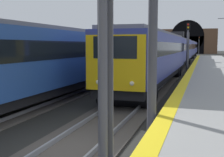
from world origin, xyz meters
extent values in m
plane|color=black|center=(0.00, 0.00, 0.00)|extent=(320.00, 320.00, 0.00)
cube|color=yellow|center=(0.00, -2.49, 0.92)|extent=(112.00, 0.50, 0.01)
cube|color=#423D38|center=(0.00, 0.00, 0.03)|extent=(160.00, 2.70, 0.06)
cube|color=gray|center=(0.00, 0.72, 0.14)|extent=(160.00, 0.07, 0.15)
cube|color=gray|center=(0.00, -0.72, 0.14)|extent=(160.00, 0.07, 0.15)
cube|color=navy|center=(14.57, 0.00, 2.37)|extent=(19.06, 3.10, 2.68)
cube|color=black|center=(14.57, 0.00, 2.79)|extent=(18.30, 3.12, 0.79)
cube|color=slate|center=(14.57, 0.00, 3.81)|extent=(18.49, 2.67, 0.20)
cube|color=black|center=(14.57, 0.00, 0.84)|extent=(18.68, 2.76, 0.54)
cylinder|color=black|center=(6.49, 0.13, 0.49)|extent=(1.02, 2.59, 0.98)
cylinder|color=black|center=(8.29, 0.10, 0.49)|extent=(1.02, 2.59, 0.98)
cylinder|color=black|center=(20.85, -0.10, 0.49)|extent=(1.02, 2.59, 0.98)
cylinder|color=black|center=(22.65, -0.13, 0.49)|extent=(1.02, 2.59, 0.98)
cube|color=#E5B20F|center=(5.02, 0.15, 2.24)|extent=(0.16, 2.69, 2.42)
cube|color=black|center=(4.97, 0.15, 2.91)|extent=(0.07, 1.96, 0.96)
sphere|color=#F2EACC|center=(4.95, -0.62, 1.38)|extent=(0.20, 0.20, 0.20)
sphere|color=#F2EACC|center=(4.97, 0.92, 1.38)|extent=(0.20, 0.20, 0.20)
cube|color=navy|center=(34.24, 0.00, 2.37)|extent=(19.06, 3.10, 2.68)
cube|color=black|center=(34.24, 0.00, 2.77)|extent=(18.30, 3.12, 0.77)
cube|color=slate|center=(34.24, 0.00, 3.81)|extent=(18.49, 2.67, 0.20)
cube|color=black|center=(34.24, 0.00, 0.84)|extent=(18.68, 2.76, 0.54)
cylinder|color=black|center=(25.67, 0.14, 0.49)|extent=(1.02, 2.59, 0.98)
cylinder|color=black|center=(27.47, 0.11, 0.49)|extent=(1.02, 2.59, 0.98)
cylinder|color=black|center=(41.00, -0.11, 0.49)|extent=(1.02, 2.59, 0.98)
cylinder|color=black|center=(42.80, -0.14, 0.49)|extent=(1.02, 2.59, 0.98)
cube|color=navy|center=(53.90, 0.00, 2.37)|extent=(19.06, 3.10, 2.68)
cube|color=black|center=(53.90, 0.00, 2.74)|extent=(18.30, 3.12, 0.94)
cube|color=slate|center=(53.90, 0.00, 3.81)|extent=(18.49, 2.67, 0.20)
cube|color=black|center=(53.90, 0.00, 0.84)|extent=(18.68, 2.76, 0.54)
cylinder|color=black|center=(45.42, 0.14, 0.49)|extent=(1.02, 2.59, 0.98)
cylinder|color=black|center=(47.22, 0.11, 0.49)|extent=(1.02, 2.59, 0.98)
cylinder|color=black|center=(60.58, -0.11, 0.49)|extent=(1.02, 2.59, 0.98)
cylinder|color=black|center=(62.38, -0.14, 0.49)|extent=(1.02, 2.59, 0.98)
cube|color=navy|center=(73.56, 0.00, 2.37)|extent=(19.06, 3.10, 2.68)
cube|color=black|center=(73.56, 0.00, 2.79)|extent=(18.30, 3.12, 0.91)
cube|color=slate|center=(73.56, 0.00, 3.81)|extent=(18.49, 2.67, 0.20)
cube|color=black|center=(73.56, 0.00, 0.84)|extent=(18.68, 2.76, 0.54)
cylinder|color=black|center=(65.16, 0.13, 0.49)|extent=(1.02, 2.59, 0.98)
cylinder|color=black|center=(66.96, 0.11, 0.49)|extent=(1.02, 2.59, 0.98)
cylinder|color=black|center=(80.16, -0.11, 0.49)|extent=(1.02, 2.59, 0.98)
cylinder|color=black|center=(81.96, -0.13, 0.49)|extent=(1.02, 2.59, 0.98)
cube|color=black|center=(34.24, 0.00, 4.36)|extent=(1.33, 1.70, 0.90)
cube|color=#264C99|center=(4.95, 4.58, 2.35)|extent=(19.47, 3.31, 2.81)
cube|color=black|center=(4.95, 4.58, 2.77)|extent=(18.69, 3.32, 0.86)
cube|color=slate|center=(4.95, 4.58, 3.85)|extent=(18.88, 2.87, 0.20)
cube|color=black|center=(4.95, 4.58, 0.76)|extent=(19.07, 2.96, 0.50)
cylinder|color=black|center=(13.34, 4.38, 0.45)|extent=(0.95, 2.65, 0.89)
cylinder|color=black|center=(11.54, 4.42, 0.45)|extent=(0.95, 2.65, 0.89)
cube|color=yellow|center=(14.69, 4.35, 2.15)|extent=(0.18, 2.74, 2.41)
cube|color=black|center=(14.74, 4.35, 2.91)|extent=(0.09, 2.00, 1.01)
sphere|color=#F2EACC|center=(14.77, 5.13, 1.29)|extent=(0.20, 0.20, 0.20)
sphere|color=#F2EACC|center=(14.73, 3.56, 1.29)|extent=(0.20, 0.20, 0.20)
cube|color=#264C99|center=(24.85, 4.58, 2.35)|extent=(19.47, 3.31, 2.81)
cube|color=black|center=(24.85, 4.58, 2.81)|extent=(18.69, 3.32, 0.94)
cube|color=slate|center=(24.85, 4.58, 3.85)|extent=(18.88, 2.87, 0.20)
cube|color=black|center=(24.85, 4.58, 0.76)|extent=(19.07, 2.96, 0.50)
cylinder|color=black|center=(33.50, 4.38, 0.45)|extent=(0.95, 2.65, 0.89)
cylinder|color=black|center=(31.70, 4.42, 0.45)|extent=(0.95, 2.65, 0.89)
cylinder|color=black|center=(18.00, 4.74, 0.45)|extent=(0.95, 2.65, 0.89)
cylinder|color=black|center=(16.20, 4.78, 0.45)|extent=(0.95, 2.65, 0.89)
cube|color=black|center=(24.85, 4.58, 4.40)|extent=(1.34, 1.74, 0.90)
cylinder|color=#4C4C54|center=(-2.52, -1.85, 2.34)|extent=(0.16, 0.16, 4.69)
cube|color=#4C4C54|center=(-2.38, -1.85, 2.34)|extent=(0.04, 0.28, 4.22)
cylinder|color=#4C4C54|center=(25.07, -1.85, 2.28)|extent=(0.16, 0.16, 4.57)
cube|color=black|center=(25.07, -1.85, 4.94)|extent=(0.20, 0.38, 0.75)
cube|color=#4C4C54|center=(25.21, -1.85, 2.28)|extent=(0.04, 0.28, 4.11)
sphere|color=red|center=(24.94, -1.85, 5.12)|extent=(0.20, 0.20, 0.20)
sphere|color=yellow|center=(24.94, -1.85, 4.82)|extent=(0.20, 0.20, 0.20)
cylinder|color=#38383D|center=(93.38, -1.85, 2.49)|extent=(0.16, 0.16, 4.98)
cube|color=black|center=(93.38, -1.85, 5.35)|extent=(0.20, 0.38, 0.75)
cube|color=#38383D|center=(93.52, -1.85, 2.49)|extent=(0.04, 0.28, 4.48)
sphere|color=red|center=(93.25, -1.85, 5.53)|extent=(0.20, 0.20, 0.20)
sphere|color=yellow|center=(93.25, -1.85, 5.23)|extent=(0.20, 0.20, 0.20)
cylinder|color=#3F3F47|center=(1.51, -2.04, 3.42)|extent=(0.28, 0.28, 6.84)
cube|color=brown|center=(103.60, 2.29, 4.35)|extent=(2.48, 20.24, 8.71)
cube|color=black|center=(102.31, 2.29, 3.05)|extent=(0.12, 11.34, 6.10)
cylinder|color=black|center=(102.31, 2.29, 6.10)|extent=(0.12, 11.34, 11.34)
camera|label=1|loc=(-7.42, -3.51, 3.00)|focal=48.18mm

